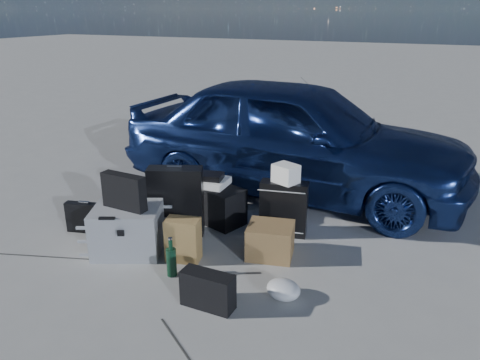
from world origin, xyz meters
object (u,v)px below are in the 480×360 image
object	(u,v)px
pelican_case	(128,230)
cardboard_box	(270,240)
car	(294,136)
duffel_bag	(210,202)
suitcase_left	(176,201)
suitcase_right	(284,208)
green_bottle	(171,257)
briefcase	(86,218)

from	to	relation	value
pelican_case	cardboard_box	xyz separation A→B (m)	(1.22, 0.47, -0.07)
car	duffel_bag	world-z (taller)	car
car	suitcase_left	size ratio (longest dim) A/B	5.94
car	suitcase_right	bearing A→B (deg)	-164.42
car	pelican_case	bearing A→B (deg)	158.39
green_bottle	car	bearing A→B (deg)	82.85
briefcase	duffel_bag	bearing A→B (deg)	25.22
car	duffel_bag	distance (m)	1.36
cardboard_box	suitcase_right	bearing A→B (deg)	95.26
pelican_case	duffel_bag	distance (m)	1.01
suitcase_left	duffel_bag	distance (m)	0.49
car	suitcase_right	xyz separation A→B (m)	(0.30, -1.17, -0.42)
suitcase_right	duffel_bag	distance (m)	0.84
suitcase_left	suitcase_right	size ratio (longest dim) A/B	1.25
pelican_case	cardboard_box	size ratio (longest dim) A/B	1.48
car	briefcase	world-z (taller)	car
car	suitcase_left	distance (m)	1.76
suitcase_left	pelican_case	bearing A→B (deg)	-135.52
pelican_case	briefcase	bearing A→B (deg)	142.55
duffel_bag	cardboard_box	bearing A→B (deg)	-10.66
car	pelican_case	xyz separation A→B (m)	(-0.88, -2.10, -0.48)
pelican_case	suitcase_left	bearing A→B (deg)	43.24
cardboard_box	green_bottle	world-z (taller)	green_bottle
suitcase_right	green_bottle	distance (m)	1.28
green_bottle	cardboard_box	bearing A→B (deg)	46.35
briefcase	suitcase_right	size ratio (longest dim) A/B	0.72
suitcase_right	pelican_case	bearing A→B (deg)	-153.52
car	pelican_case	world-z (taller)	car
pelican_case	green_bottle	distance (m)	0.63
car	suitcase_right	world-z (taller)	car
car	green_bottle	world-z (taller)	car
suitcase_right	cardboard_box	xyz separation A→B (m)	(0.04, -0.46, -0.12)
suitcase_left	suitcase_right	xyz separation A→B (m)	(0.97, 0.42, -0.07)
suitcase_right	duffel_bag	xyz separation A→B (m)	(-0.83, 0.02, -0.08)
briefcase	duffel_bag	distance (m)	1.27
suitcase_left	duffel_bag	world-z (taller)	suitcase_left
pelican_case	suitcase_left	size ratio (longest dim) A/B	0.87
cardboard_box	green_bottle	distance (m)	0.92
car	briefcase	xyz separation A→B (m)	(-1.52, -1.95, -0.54)
briefcase	cardboard_box	bearing A→B (deg)	-4.13
suitcase_right	cardboard_box	distance (m)	0.48
briefcase	pelican_case	bearing A→B (deg)	-27.05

